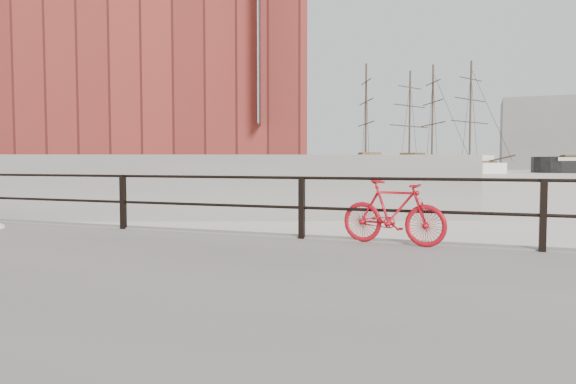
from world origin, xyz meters
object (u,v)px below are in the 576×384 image
Objects in this scene: bicycle at (393,212)px; schooner_mid at (438,173)px; workboat_far at (220,176)px; workboat_near at (175,181)px; schooner_left at (399,173)px.

bicycle is 83.89m from schooner_mid.
schooner_mid reaches higher than bicycle.
schooner_mid reaches higher than workboat_far.
workboat_near is (-24.28, 31.37, -0.83)m from bicycle.
bicycle is 0.15× the size of workboat_near.
workboat_near is at bearing 138.58° from bicycle.
workboat_near is (-18.52, -52.32, 0.00)m from schooner_mid.
schooner_left reaches higher than workboat_near.
workboat_far is (-28.86, 48.38, -0.83)m from bicycle.
workboat_far is (-23.10, -35.31, 0.00)m from schooner_mid.
schooner_left is (-11.22, 76.05, -0.83)m from bicycle.
workboat_near is at bearing -76.06° from workboat_far.
schooner_mid is 42.20m from workboat_far.
schooner_left is 2.20× the size of workboat_near.
schooner_left is at bearing 109.24° from bicycle.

